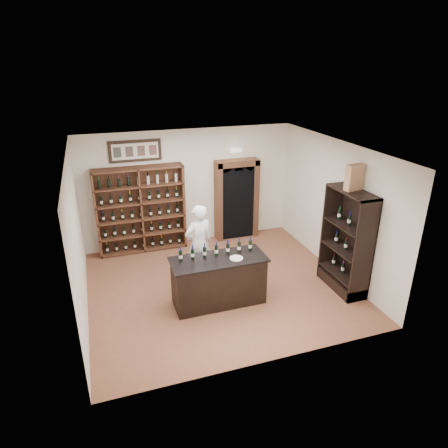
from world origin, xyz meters
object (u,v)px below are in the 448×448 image
(tasting_counter, at_px, (219,281))
(counter_bottle_0, at_px, (181,256))
(wine_shelf, at_px, (141,210))
(side_cabinet, at_px, (346,256))
(shopkeeper, at_px, (199,244))
(wine_crate, at_px, (354,177))

(tasting_counter, height_order, counter_bottle_0, counter_bottle_0)
(wine_shelf, relative_size, tasting_counter, 1.17)
(tasting_counter, bearing_deg, side_cabinet, -6.28)
(shopkeeper, bearing_deg, side_cabinet, 140.81)
(side_cabinet, bearing_deg, wine_shelf, 139.79)
(shopkeeper, relative_size, wine_crate, 3.45)
(wine_shelf, bearing_deg, tasting_counter, -69.44)
(wine_crate, bearing_deg, tasting_counter, 165.12)
(tasting_counter, bearing_deg, shopkeeper, 98.03)
(shopkeeper, bearing_deg, counter_bottle_0, 39.73)
(tasting_counter, xyz_separation_m, wine_crate, (2.71, -0.26, 1.96))
(tasting_counter, relative_size, shopkeeper, 1.05)
(side_cabinet, bearing_deg, wine_crate, 113.87)
(side_cabinet, xyz_separation_m, shopkeeper, (-2.86, 1.27, 0.14))
(wine_crate, bearing_deg, wine_shelf, 130.60)
(tasting_counter, height_order, shopkeeper, shopkeeper)
(counter_bottle_0, distance_m, side_cabinet, 3.49)
(side_cabinet, bearing_deg, shopkeeper, 156.01)
(wine_shelf, height_order, wine_crate, wine_crate)
(wine_shelf, distance_m, tasting_counter, 3.19)
(counter_bottle_0, distance_m, shopkeeper, 1.04)
(wine_shelf, distance_m, wine_crate, 5.15)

